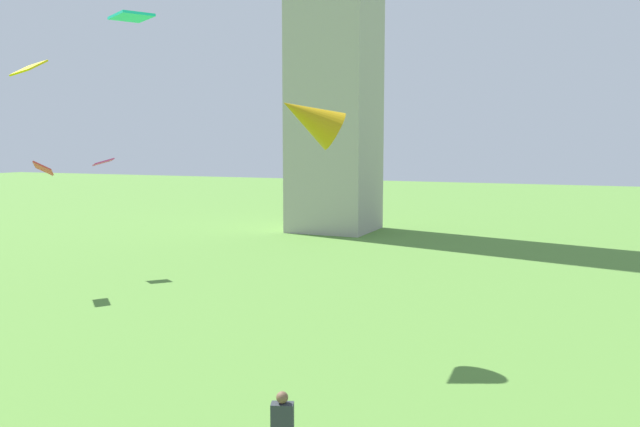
% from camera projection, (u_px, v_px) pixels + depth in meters
% --- Properties ---
extents(kite_flying_0, '(1.17, 1.30, 0.46)m').
position_uv_depth(kite_flying_0, '(103.00, 162.00, 34.61)').
color(kite_flying_0, '#D72F89').
extents(kite_flying_1, '(1.23, 1.12, 0.07)m').
position_uv_depth(kite_flying_1, '(131.00, 17.00, 13.52)').
color(kite_flying_1, '#18CFB8').
extents(kite_flying_2, '(0.87, 1.01, 0.57)m').
position_uv_depth(kite_flying_2, '(29.00, 68.00, 18.39)').
color(kite_flying_2, yellow).
extents(kite_flying_4, '(1.49, 1.40, 0.79)m').
position_uv_depth(kite_flying_4, '(43.00, 168.00, 30.24)').
color(kite_flying_4, red).
extents(kite_flying_6, '(2.88, 2.57, 2.25)m').
position_uv_depth(kite_flying_6, '(309.00, 117.00, 21.76)').
color(kite_flying_6, '#B98D0D').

